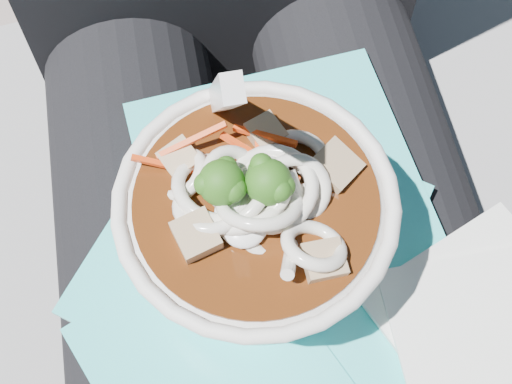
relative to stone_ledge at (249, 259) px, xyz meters
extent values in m
cube|color=gray|center=(0.00, 0.00, 0.00)|extent=(1.05, 0.61, 0.47)
cylinder|color=black|center=(-0.09, -0.15, 0.31)|extent=(0.15, 0.48, 0.15)
cylinder|color=black|center=(0.09, -0.15, 0.31)|extent=(0.15, 0.48, 0.15)
cube|color=#32CED1|center=(0.00, -0.19, 0.39)|extent=(0.25, 0.24, 0.00)
cube|color=#32CED1|center=(-0.02, -0.14, 0.39)|extent=(0.27, 0.27, 0.00)
cube|color=#32CED1|center=(0.01, -0.10, 0.39)|extent=(0.21, 0.20, 0.00)
cube|color=#32CED1|center=(0.01, -0.24, 0.39)|extent=(0.17, 0.17, 0.00)
cube|color=#32CED1|center=(0.02, -0.24, 0.40)|extent=(0.23, 0.22, 0.00)
cube|color=white|center=(0.12, -0.23, 0.40)|extent=(0.16, 0.16, 0.00)
cube|color=white|center=(0.11, -0.24, 0.41)|extent=(0.12, 0.12, 0.00)
torus|color=white|center=(-0.02, -0.15, 0.49)|extent=(0.16, 0.16, 0.01)
cylinder|color=#411D09|center=(-0.02, -0.15, 0.48)|extent=(0.14, 0.14, 0.01)
torus|color=white|center=(-0.02, -0.15, 0.50)|extent=(0.05, 0.05, 0.03)
torus|color=white|center=(-0.06, -0.13, 0.49)|extent=(0.04, 0.04, 0.03)
torus|color=white|center=(0.00, -0.15, 0.49)|extent=(0.06, 0.05, 0.03)
torus|color=white|center=(-0.04, -0.15, 0.49)|extent=(0.05, 0.05, 0.02)
torus|color=white|center=(-0.03, -0.15, 0.49)|extent=(0.07, 0.06, 0.04)
torus|color=white|center=(0.00, -0.14, 0.49)|extent=(0.06, 0.06, 0.01)
torus|color=white|center=(0.00, -0.15, 0.49)|extent=(0.05, 0.05, 0.03)
torus|color=white|center=(-0.02, -0.17, 0.49)|extent=(0.04, 0.04, 0.03)
torus|color=white|center=(-0.02, -0.16, 0.50)|extent=(0.06, 0.06, 0.03)
torus|color=white|center=(0.00, -0.19, 0.50)|extent=(0.04, 0.04, 0.03)
torus|color=white|center=(-0.01, -0.15, 0.50)|extent=(0.07, 0.07, 0.02)
torus|color=white|center=(-0.02, -0.15, 0.49)|extent=(0.04, 0.04, 0.03)
torus|color=white|center=(-0.03, -0.14, 0.50)|extent=(0.05, 0.05, 0.04)
torus|color=white|center=(-0.04, -0.14, 0.49)|extent=(0.07, 0.07, 0.03)
torus|color=white|center=(-0.03, -0.15, 0.49)|extent=(0.06, 0.07, 0.04)
cylinder|color=white|center=(0.00, -0.16, 0.49)|extent=(0.01, 0.03, 0.02)
cylinder|color=white|center=(-0.01, -0.19, 0.49)|extent=(0.02, 0.03, 0.03)
cylinder|color=white|center=(-0.04, -0.15, 0.49)|extent=(0.01, 0.03, 0.02)
cylinder|color=#7A9B4B|center=(-0.01, -0.15, 0.50)|extent=(0.01, 0.01, 0.01)
sphere|color=#1B4E12|center=(-0.01, -0.15, 0.51)|extent=(0.03, 0.03, 0.03)
sphere|color=#1B4E12|center=(-0.01, -0.16, 0.51)|extent=(0.01, 0.01, 0.01)
sphere|color=#1B4E12|center=(-0.02, -0.15, 0.51)|extent=(0.01, 0.01, 0.01)
sphere|color=#1B4E12|center=(-0.01, -0.16, 0.51)|extent=(0.01, 0.01, 0.01)
sphere|color=#1B4E12|center=(-0.02, -0.15, 0.51)|extent=(0.01, 0.01, 0.01)
cylinder|color=#7A9B4B|center=(-0.04, -0.15, 0.50)|extent=(0.01, 0.01, 0.01)
sphere|color=#1B4E12|center=(-0.04, -0.15, 0.51)|extent=(0.03, 0.03, 0.03)
sphere|color=#1B4E12|center=(-0.03, -0.16, 0.51)|extent=(0.01, 0.01, 0.01)
sphere|color=#1B4E12|center=(-0.03, -0.16, 0.51)|extent=(0.01, 0.01, 0.01)
sphere|color=#1B4E12|center=(-0.05, -0.15, 0.51)|extent=(0.01, 0.01, 0.01)
sphere|color=#1B4E12|center=(-0.03, -0.14, 0.51)|extent=(0.01, 0.01, 0.01)
cube|color=#F34614|center=(-0.01, -0.12, 0.50)|extent=(0.03, 0.02, 0.01)
cube|color=#F34614|center=(-0.01, -0.13, 0.50)|extent=(0.04, 0.01, 0.01)
cube|color=#F34614|center=(-0.05, -0.12, 0.50)|extent=(0.04, 0.01, 0.02)
cube|color=#F34614|center=(-0.06, -0.13, 0.49)|extent=(0.05, 0.02, 0.02)
cube|color=#F34614|center=(-0.01, -0.14, 0.49)|extent=(0.01, 0.04, 0.01)
cube|color=#F34614|center=(-0.01, -0.13, 0.50)|extent=(0.04, 0.04, 0.01)
cube|color=#9E7B59|center=(0.03, -0.14, 0.49)|extent=(0.04, 0.04, 0.02)
cube|color=#9E7B59|center=(-0.01, -0.11, 0.49)|extent=(0.02, 0.03, 0.01)
cube|color=#9E7B59|center=(-0.06, -0.12, 0.49)|extent=(0.03, 0.03, 0.02)
cube|color=#9E7B59|center=(-0.06, -0.17, 0.49)|extent=(0.03, 0.03, 0.02)
cube|color=#9E7B59|center=(0.01, -0.20, 0.49)|extent=(0.02, 0.02, 0.02)
ellipsoid|color=white|center=(-0.03, -0.16, 0.49)|extent=(0.03, 0.04, 0.01)
cube|color=white|center=(-0.03, -0.12, 0.54)|extent=(0.01, 0.08, 0.12)
camera|label=1|loc=(-0.05, -0.32, 0.85)|focal=50.00mm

